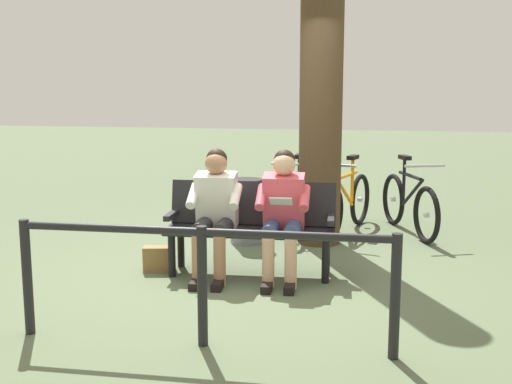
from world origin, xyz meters
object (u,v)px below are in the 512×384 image
object	(u,v)px
bicycle_silver	(347,204)
bicycle_red	(297,202)
person_reading	(283,209)
tree_trunk	(321,71)
bench	(251,221)
person_companion	(215,207)
bicycle_green	(409,204)
handbag	(159,259)
litter_bin	(246,211)

from	to	relation	value
bicycle_silver	bicycle_red	xyz separation A→B (m)	(0.62, -0.00, 0.00)
person_reading	tree_trunk	xyz separation A→B (m)	(-0.20, -1.45, 1.27)
bicycle_silver	bench	bearing A→B (deg)	-7.27
bench	person_reading	world-z (taller)	person_reading
person_companion	tree_trunk	xyz separation A→B (m)	(-0.84, -1.48, 1.27)
bicycle_green	handbag	bearing A→B (deg)	-69.56
bicycle_green	bench	bearing A→B (deg)	-58.52
person_companion	bicycle_silver	world-z (taller)	person_companion
handbag	tree_trunk	size ratio (longest dim) A/B	0.08
person_reading	bicycle_green	xyz separation A→B (m)	(-1.23, -2.11, -0.31)
bicycle_silver	handbag	bearing A→B (deg)	-24.20
bench	litter_bin	distance (m)	1.17
bicycle_red	bicycle_silver	bearing A→B (deg)	91.12
tree_trunk	person_reading	bearing A→B (deg)	81.94
litter_bin	bicycle_red	size ratio (longest dim) A/B	0.44
person_reading	litter_bin	world-z (taller)	person_reading
handbag	litter_bin	xyz separation A→B (m)	(-0.61, -1.25, 0.25)
person_reading	litter_bin	xyz separation A→B (m)	(0.61, -1.27, -0.29)
person_reading	person_companion	size ratio (longest dim) A/B	1.00
bicycle_green	person_companion	bearing A→B (deg)	-61.17
person_reading	bicycle_green	bearing A→B (deg)	-123.31
person_reading	person_companion	distance (m)	0.64
person_companion	bicycle_green	xyz separation A→B (m)	(-1.87, -2.15, -0.30)
person_companion	bicycle_red	size ratio (longest dim) A/B	0.71
person_reading	handbag	bearing A→B (deg)	-3.94
bicycle_green	bicycle_silver	xyz separation A→B (m)	(0.74, 0.11, 0.00)
person_reading	bicycle_red	bearing A→B (deg)	-89.48
handbag	bicycle_red	bearing A→B (deg)	-118.77
person_companion	bicycle_red	distance (m)	2.13
litter_bin	bicycle_silver	world-z (taller)	bicycle_silver
person_reading	tree_trunk	world-z (taller)	tree_trunk
person_reading	person_companion	world-z (taller)	same
handbag	bicycle_green	world-z (taller)	bicycle_green
bench	person_reading	bearing A→B (deg)	152.71
handbag	bicycle_silver	size ratio (longest dim) A/B	0.18
litter_bin	bicycle_red	world-z (taller)	bicycle_red
person_companion	handbag	distance (m)	0.80
tree_trunk	litter_bin	size ratio (longest dim) A/B	5.26
bench	person_companion	world-z (taller)	person_companion
bench	bicycle_silver	bearing A→B (deg)	-116.82
handbag	bicycle_green	bearing A→B (deg)	-139.49
person_companion	bicycle_red	bearing A→B (deg)	-107.17
person_companion	bicycle_green	bearing A→B (deg)	-134.14
litter_bin	bicycle_silver	bearing A→B (deg)	-146.31
bench	bicycle_silver	xyz separation A→B (m)	(-0.82, -1.86, -0.15)
person_companion	handbag	world-z (taller)	person_companion
handbag	tree_trunk	bearing A→B (deg)	-134.93
bench	bicycle_red	world-z (taller)	bicycle_red
bicycle_green	bicycle_silver	bearing A→B (deg)	-101.85
person_reading	tree_trunk	bearing A→B (deg)	-101.10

